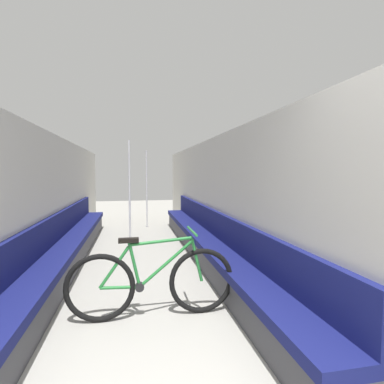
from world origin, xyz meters
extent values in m
cube|color=beige|center=(-1.36, 3.97, 1.05)|extent=(0.10, 11.15, 2.10)
cube|color=beige|center=(1.36, 3.97, 1.05)|extent=(0.10, 11.15, 2.10)
cube|color=#3D3D42|center=(-1.09, 3.86, 0.16)|extent=(0.37, 6.94, 0.32)
cube|color=navy|center=(-1.09, 3.86, 0.37)|extent=(0.43, 6.94, 0.10)
cube|color=navy|center=(-1.28, 3.86, 0.63)|extent=(0.07, 6.94, 0.41)
cube|color=#3D3D42|center=(1.09, 3.86, 0.16)|extent=(0.37, 6.94, 0.32)
cube|color=navy|center=(1.09, 3.86, 0.37)|extent=(0.43, 6.94, 0.10)
cube|color=navy|center=(1.28, 3.86, 0.63)|extent=(0.07, 6.94, 0.41)
torus|color=black|center=(-0.42, 2.04, 0.34)|extent=(0.69, 0.05, 0.69)
torus|color=black|center=(0.61, 2.04, 0.34)|extent=(0.69, 0.05, 0.69)
cylinder|color=#237533|center=(-0.23, 2.04, 0.34)|extent=(0.39, 0.03, 0.05)
cylinder|color=#237533|center=(-0.28, 2.04, 0.54)|extent=(0.31, 0.03, 0.42)
cylinder|color=#237533|center=(-0.09, 2.04, 0.57)|extent=(0.13, 0.03, 0.49)
cylinder|color=#237533|center=(0.23, 2.04, 0.55)|extent=(0.56, 0.03, 0.47)
cylinder|color=#237533|center=(0.18, 2.04, 0.78)|extent=(0.65, 0.03, 0.08)
cylinder|color=#237533|center=(0.56, 2.04, 0.57)|extent=(0.13, 0.03, 0.45)
cylinder|color=black|center=(-0.04, 2.04, 0.33)|extent=(0.09, 0.06, 0.09)
cube|color=black|center=(-0.14, 2.04, 0.81)|extent=(0.20, 0.07, 0.04)
cylinder|color=#237533|center=(0.51, 2.04, 0.88)|extent=(0.02, 0.46, 0.02)
cylinder|color=gray|center=(0.29, 7.25, 0.01)|extent=(0.08, 0.08, 0.01)
cylinder|color=silver|center=(0.29, 7.25, 1.04)|extent=(0.04, 0.04, 2.08)
cylinder|color=gray|center=(-0.15, 4.74, 0.01)|extent=(0.08, 0.08, 0.01)
cylinder|color=silver|center=(-0.15, 4.74, 1.04)|extent=(0.04, 0.04, 2.08)
camera|label=1|loc=(-0.10, -0.96, 1.48)|focal=28.00mm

